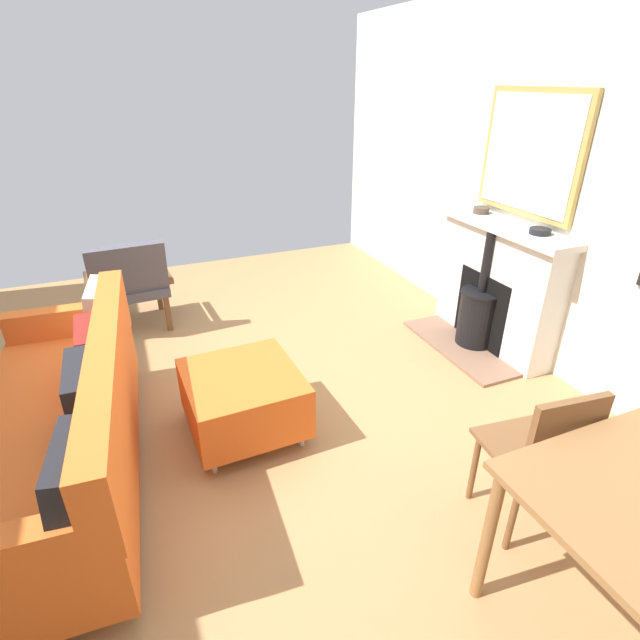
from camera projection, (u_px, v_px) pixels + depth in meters
name	position (u px, v px, depth m)	size (l,w,h in m)	color
ground_plane	(216.00, 411.00, 3.23)	(4.97, 5.85, 0.01)	#A87A4C
wall_left	(540.00, 183.00, 3.50)	(0.12, 5.85, 2.62)	silver
fireplace	(492.00, 292.00, 3.85)	(0.61, 1.22, 1.02)	brown
mirror_over_mantel	(531.00, 154.00, 3.42)	(0.04, 0.91, 0.86)	tan
mantel_bowl_near	(481.00, 210.00, 3.85)	(0.13, 0.13, 0.05)	#47382D
mantel_bowl_far	(540.00, 231.00, 3.35)	(0.15, 0.15, 0.04)	black
sofa	(67.00, 424.00, 2.53)	(0.91, 2.05, 0.83)	#B2B2B7
ottoman	(243.00, 397.00, 2.94)	(0.69, 0.71, 0.42)	#B2B2B7
armchair_accent	(129.00, 281.00, 4.06)	(0.71, 0.64, 0.83)	brown
dining_chair_near_fireplace	(544.00, 450.00, 2.18)	(0.44, 0.44, 0.83)	brown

